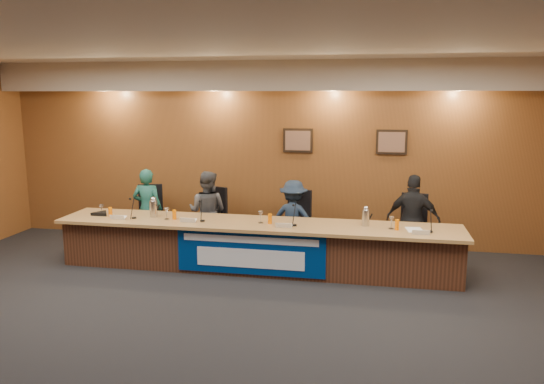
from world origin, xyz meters
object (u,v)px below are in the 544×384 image
(speakerphone, at_px, (101,214))
(office_chair_d, at_px, (412,232))
(panelist_c, at_px, (293,219))
(office_chair_a, at_px, (150,220))
(carafe_right, at_px, (366,218))
(panelist_d, at_px, (413,220))
(office_chair_c, at_px, (294,227))
(panelist_a, at_px, (148,209))
(panelist_b, at_px, (207,212))
(office_chair_b, at_px, (209,223))
(dais_body, at_px, (256,247))
(banner, at_px, (250,253))
(carafe_left, at_px, (154,209))

(speakerphone, bearing_deg, office_chair_d, 10.44)
(panelist_c, relative_size, office_chair_a, 2.66)
(office_chair_d, xyz_separation_m, carafe_right, (-0.73, -0.80, 0.39))
(office_chair_a, relative_size, office_chair_d, 1.00)
(office_chair_a, height_order, speakerphone, speakerphone)
(panelist_d, xyz_separation_m, office_chair_c, (-1.90, 0.10, -0.23))
(panelist_a, height_order, panelist_b, panelist_a)
(panelist_b, xyz_separation_m, carafe_right, (2.65, -0.70, 0.18))
(panelist_b, relative_size, office_chair_c, 2.89)
(panelist_a, relative_size, office_chair_b, 2.91)
(panelist_b, relative_size, speakerphone, 4.34)
(panelist_a, distance_m, speakerphone, 0.91)
(dais_body, relative_size, carafe_right, 25.15)
(banner, distance_m, panelist_c, 1.28)
(panelist_a, bearing_deg, dais_body, 154.65)
(panelist_d, distance_m, carafe_left, 4.08)
(dais_body, xyz_separation_m, panelist_c, (0.45, 0.75, 0.29))
(office_chair_a, relative_size, office_chair_c, 1.00)
(panelist_c, xyz_separation_m, panelist_d, (1.90, 0.00, 0.07))
(dais_body, height_order, carafe_left, carafe_left)
(carafe_right, bearing_deg, panelist_a, 169.41)
(speakerphone, bearing_deg, carafe_right, 1.42)
(office_chair_c, relative_size, carafe_left, 1.87)
(panelist_d, bearing_deg, speakerphone, 22.27)
(office_chair_c, xyz_separation_m, carafe_right, (1.18, -0.80, 0.39))
(carafe_right, bearing_deg, office_chair_b, 163.24)
(panelist_b, xyz_separation_m, speakerphone, (-1.51, -0.80, 0.08))
(panelist_d, xyz_separation_m, office_chair_d, (0.00, 0.10, -0.23))
(panelist_a, distance_m, carafe_right, 3.79)
(office_chair_d, height_order, carafe_right, carafe_right)
(panelist_c, xyz_separation_m, office_chair_d, (1.90, 0.10, -0.16))
(office_chair_d, relative_size, speakerphone, 1.50)
(office_chair_b, bearing_deg, carafe_left, -106.92)
(panelist_d, bearing_deg, office_chair_d, -77.03)
(panelist_c, distance_m, carafe_left, 2.25)
(dais_body, relative_size, office_chair_c, 12.50)
(panelist_b, bearing_deg, office_chair_b, -84.58)
(office_chair_d, distance_m, carafe_left, 4.11)
(panelist_d, distance_m, office_chair_d, 0.25)
(panelist_a, relative_size, panelist_b, 1.01)
(dais_body, relative_size, carafe_left, 23.36)
(dais_body, bearing_deg, speakerphone, -178.86)
(dais_body, bearing_deg, panelist_a, 160.31)
(carafe_right, distance_m, speakerphone, 4.16)
(office_chair_b, bearing_deg, office_chair_d, 19.45)
(dais_body, bearing_deg, panelist_d, 17.65)
(office_chair_a, bearing_deg, speakerphone, -134.95)
(dais_body, height_order, carafe_right, carafe_right)
(banner, bearing_deg, office_chair_a, 148.88)
(panelist_d, distance_m, office_chair_b, 3.38)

